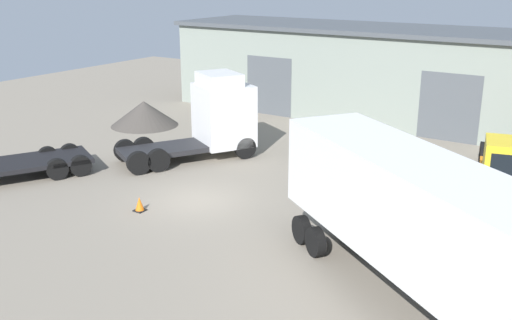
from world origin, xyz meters
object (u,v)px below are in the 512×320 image
object	(u,v)px
container_trailer_grey	(423,219)
gravel_pile	(144,113)
tractor_unit_white	(214,118)
traffic_cone	(140,205)

from	to	relation	value
container_trailer_grey	gravel_pile	size ratio (longest dim) A/B	2.71
tractor_unit_white	gravel_pile	xyz separation A→B (m)	(-7.01, 2.51, -1.18)
tractor_unit_white	gravel_pile	bearing A→B (deg)	99.92
traffic_cone	gravel_pile	bearing A→B (deg)	132.56
tractor_unit_white	traffic_cone	world-z (taller)	tractor_unit_white
container_trailer_grey	gravel_pile	distance (m)	22.64
container_trailer_grey	tractor_unit_white	bearing A→B (deg)	-177.07
container_trailer_grey	traffic_cone	xyz separation A→B (m)	(-10.95, 0.93, -2.33)
tractor_unit_white	container_trailer_grey	size ratio (longest dim) A/B	0.64
container_trailer_grey	traffic_cone	distance (m)	11.23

